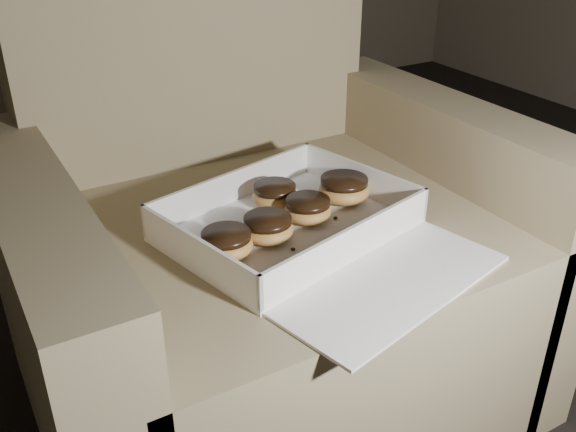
# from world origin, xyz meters

# --- Properties ---
(armchair) EXTENTS (0.84, 0.71, 0.88)m
(armchair) POSITION_xyz_m (0.08, 0.56, 0.28)
(armchair) COLOR #877756
(armchair) RESTS_ON floor
(bakery_box) EXTENTS (0.44, 0.49, 0.06)m
(bakery_box) POSITION_xyz_m (0.08, 0.41, 0.41)
(bakery_box) COLOR white
(bakery_box) RESTS_ON armchair
(donut_a) EXTENTS (0.08, 0.08, 0.04)m
(donut_a) POSITION_xyz_m (-0.06, 0.42, 0.42)
(donut_a) COLOR #C38844
(donut_a) RESTS_ON bakery_box
(donut_b) EXTENTS (0.08, 0.08, 0.04)m
(donut_b) POSITION_xyz_m (0.10, 0.45, 0.42)
(donut_b) COLOR #C38844
(donut_b) RESTS_ON bakery_box
(donut_c) EXTENTS (0.08, 0.08, 0.04)m
(donut_c) POSITION_xyz_m (0.02, 0.43, 0.42)
(donut_c) COLOR #C38844
(donut_c) RESTS_ON bakery_box
(donut_d) EXTENTS (0.09, 0.09, 0.04)m
(donut_d) POSITION_xyz_m (0.19, 0.48, 0.43)
(donut_d) COLOR #C38844
(donut_d) RESTS_ON bakery_box
(donut_e) EXTENTS (0.07, 0.07, 0.04)m
(donut_e) POSITION_xyz_m (0.08, 0.52, 0.42)
(donut_e) COLOR #C38844
(donut_e) RESTS_ON bakery_box
(crumb_a) EXTENTS (0.01, 0.01, 0.00)m
(crumb_a) POSITION_xyz_m (0.14, 0.43, 0.40)
(crumb_a) COLOR black
(crumb_a) RESTS_ON bakery_box
(crumb_b) EXTENTS (0.01, 0.01, 0.00)m
(crumb_b) POSITION_xyz_m (0.21, 0.39, 0.40)
(crumb_b) COLOR black
(crumb_b) RESTS_ON bakery_box
(crumb_c) EXTENTS (0.01, 0.01, 0.00)m
(crumb_c) POSITION_xyz_m (0.03, 0.38, 0.40)
(crumb_c) COLOR black
(crumb_c) RESTS_ON bakery_box
(crumb_d) EXTENTS (0.01, 0.01, 0.00)m
(crumb_d) POSITION_xyz_m (0.14, 0.39, 0.40)
(crumb_d) COLOR black
(crumb_d) RESTS_ON bakery_box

